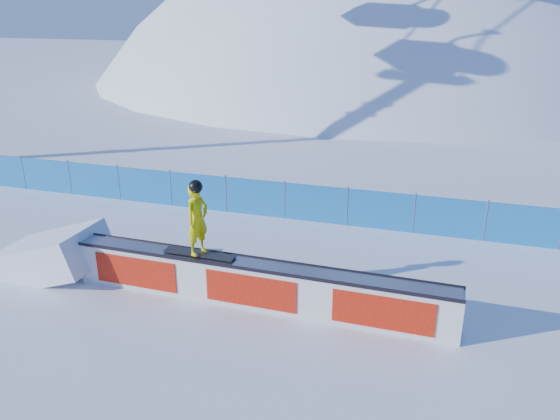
% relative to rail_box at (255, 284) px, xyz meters
% --- Properties ---
extents(ground, '(160.00, 160.00, 0.00)m').
position_rel_rail_box_xyz_m(ground, '(-1.90, 0.81, -0.53)').
color(ground, white).
rests_on(ground, ground).
extents(snow_hill, '(64.00, 64.00, 64.00)m').
position_rel_rail_box_xyz_m(snow_hill, '(-1.90, 42.81, -18.53)').
color(snow_hill, white).
rests_on(snow_hill, ground).
extents(safety_fence, '(22.05, 0.05, 1.30)m').
position_rel_rail_box_xyz_m(safety_fence, '(-1.90, 5.31, 0.07)').
color(safety_fence, '#176DBB').
rests_on(safety_fence, ground).
extents(rail_box, '(8.93, 0.75, 1.07)m').
position_rel_rail_box_xyz_m(rail_box, '(0.00, 0.00, 0.00)').
color(rail_box, silver).
rests_on(rail_box, ground).
extents(snow_ramp, '(2.84, 1.80, 1.76)m').
position_rel_rail_box_xyz_m(snow_ramp, '(-5.58, 0.08, -0.53)').
color(snow_ramp, white).
rests_on(snow_ramp, ground).
extents(snowboarder, '(1.71, 0.70, 1.78)m').
position_rel_rail_box_xyz_m(snowboarder, '(-1.35, 0.02, 1.42)').
color(snowboarder, black).
rests_on(snowboarder, rail_box).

